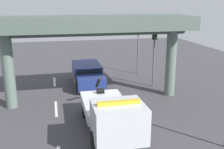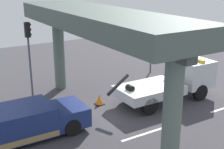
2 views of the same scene
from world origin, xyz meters
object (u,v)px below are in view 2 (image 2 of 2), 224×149
Objects in this scene: tow_truck_white at (174,80)px; traffic_cone_orange at (99,100)px; towed_van_green at (27,122)px; traffic_light_far at (29,44)px; traffic_light_mid at (152,32)px.

tow_truck_white reaches higher than traffic_cone_orange.
towed_van_green reaches higher than traffic_cone_orange.
tow_truck_white is 9.16m from traffic_light_far.
towed_van_green is 1.11× the size of traffic_light_far.
traffic_cone_orange is at bearing 18.44° from towed_van_green.
tow_truck_white is at bearing -113.30° from traffic_light_mid.
traffic_light_far is (-7.34, 5.01, 2.20)m from tow_truck_white.
traffic_light_far is 5.47m from traffic_cone_orange.
traffic_light_mid reaches higher than traffic_cone_orange.
traffic_cone_orange is at bearing 159.99° from tow_truck_white.
traffic_cone_orange is at bearing -152.58° from traffic_light_mid.
traffic_light_far reaches higher than tow_truck_white.
traffic_light_far is 1.05× the size of traffic_light_mid.
towed_van_green is (-9.20, 0.00, -0.42)m from tow_truck_white.
towed_van_green is at bearing -156.22° from traffic_light_mid.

